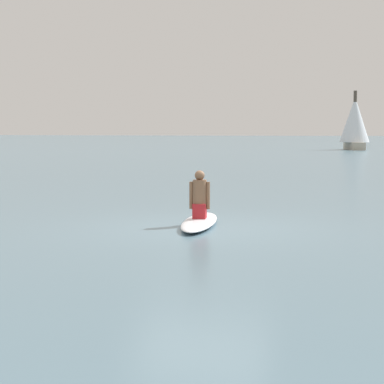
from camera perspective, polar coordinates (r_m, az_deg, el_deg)
The scene contains 4 objects.
ground_plane at distance 12.66m, azimuth 0.78°, elevation -3.08°, with size 400.00×400.00×0.00m, color slate.
surfboard at distance 13.10m, azimuth 0.64°, elevation -2.50°, with size 2.76×0.61×0.14m, color white.
person_paddler at distance 13.04m, azimuth 0.64°, elevation -0.39°, with size 0.33×0.40×0.92m.
sailboat_distant at distance 64.51m, azimuth 13.40°, elevation 5.69°, with size 4.02×3.32×5.37m.
Camera 1 is at (12.11, 3.20, 1.82)m, focal length 64.06 mm.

